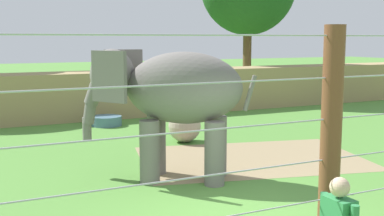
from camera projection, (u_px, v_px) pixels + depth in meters
dirt_patch at (251, 158)px, 13.22m from camera, size 6.57×5.18×0.01m
embankment_wall at (74, 96)px, 19.53m from camera, size 36.00×1.80×1.84m
elephant at (171, 94)px, 11.04m from camera, size 3.54×2.92×2.93m
enrichment_ball at (185, 126)px, 15.21m from camera, size 1.00×1.00×1.00m
cable_fence at (333, 156)px, 6.33m from camera, size 11.79×0.26×3.33m
water_tub at (107, 121)px, 18.15m from camera, size 1.10×1.10×0.35m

